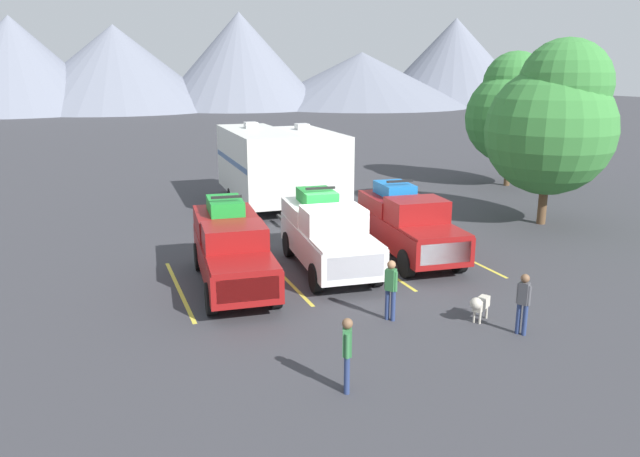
# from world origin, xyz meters

# --- Properties ---
(ground_plane) EXTENTS (240.00, 240.00, 0.00)m
(ground_plane) POSITION_xyz_m (0.00, 0.00, 0.00)
(ground_plane) COLOR #38383D
(pickup_truck_a) EXTENTS (2.52, 6.00, 2.63)m
(pickup_truck_a) POSITION_xyz_m (-3.33, -0.11, 1.20)
(pickup_truck_a) COLOR maroon
(pickup_truck_a) RESTS_ON ground
(pickup_truck_b) EXTENTS (2.61, 5.67, 2.61)m
(pickup_truck_b) POSITION_xyz_m (-0.02, 0.28, 1.21)
(pickup_truck_b) COLOR white
(pickup_truck_b) RESTS_ON ground
(pickup_truck_c) EXTENTS (2.57, 5.68, 2.61)m
(pickup_truck_c) POSITION_xyz_m (3.12, 0.48, 1.22)
(pickup_truck_c) COLOR maroon
(pickup_truck_c) RESTS_ON ground
(lot_stripe_a) EXTENTS (0.12, 5.50, 0.01)m
(lot_stripe_a) POSITION_xyz_m (-4.97, -0.03, 0.00)
(lot_stripe_a) COLOR gold
(lot_stripe_a) RESTS_ON ground
(lot_stripe_b) EXTENTS (0.12, 5.50, 0.01)m
(lot_stripe_b) POSITION_xyz_m (-1.66, -0.03, 0.00)
(lot_stripe_b) COLOR gold
(lot_stripe_b) RESTS_ON ground
(lot_stripe_c) EXTENTS (0.12, 5.50, 0.01)m
(lot_stripe_c) POSITION_xyz_m (1.66, -0.03, 0.00)
(lot_stripe_c) COLOR gold
(lot_stripe_c) RESTS_ON ground
(lot_stripe_d) EXTENTS (0.12, 5.50, 0.01)m
(lot_stripe_d) POSITION_xyz_m (4.97, -0.03, 0.00)
(lot_stripe_d) COLOR gold
(lot_stripe_d) RESTS_ON ground
(camper_trailer_a) EXTENTS (2.84, 8.69, 3.95)m
(camper_trailer_a) POSITION_xyz_m (0.46, 10.58, 2.08)
(camper_trailer_a) COLOR silver
(camper_trailer_a) RESTS_ON ground
(camper_trailer_b) EXTENTS (2.62, 7.54, 3.84)m
(camper_trailer_b) POSITION_xyz_m (2.95, 10.22, 2.02)
(camper_trailer_b) COLOR white
(camper_trailer_b) RESTS_ON ground
(person_a) EXTENTS (0.30, 0.31, 1.66)m
(person_a) POSITION_xyz_m (-0.08, -4.38, 0.96)
(person_a) COLOR navy
(person_a) RESTS_ON ground
(person_b) EXTENTS (0.28, 0.31, 1.60)m
(person_b) POSITION_xyz_m (2.57, -6.38, 0.92)
(person_b) COLOR navy
(person_b) RESTS_ON ground
(person_c) EXTENTS (0.27, 0.34, 1.63)m
(person_c) POSITION_xyz_m (-2.64, -7.37, 0.94)
(person_c) COLOR navy
(person_c) RESTS_ON ground
(dog) EXTENTS (0.85, 0.63, 0.75)m
(dog) POSITION_xyz_m (2.03, -5.35, 0.50)
(dog) COLOR beige
(dog) RESTS_ON ground
(tree_a) EXTENTS (5.35, 5.35, 7.73)m
(tree_a) POSITION_xyz_m (10.96, 2.49, 4.46)
(tree_a) COLOR brown
(tree_a) RESTS_ON ground
(tree_b) EXTENTS (5.14, 5.14, 7.48)m
(tree_b) POSITION_xyz_m (15.25, 10.49, 4.33)
(tree_b) COLOR brown
(tree_b) RESTS_ON ground
(mountain_ridge) EXTENTS (146.05, 45.11, 16.05)m
(mountain_ridge) POSITION_xyz_m (-0.90, 87.63, 6.64)
(mountain_ridge) COLOR slate
(mountain_ridge) RESTS_ON ground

